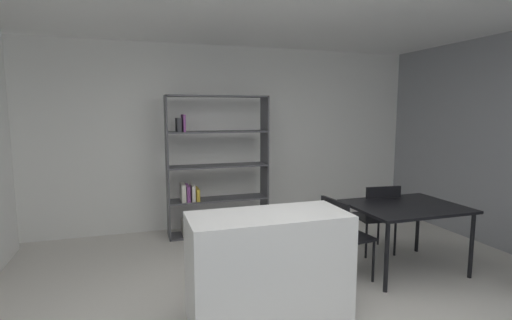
{
  "coord_description": "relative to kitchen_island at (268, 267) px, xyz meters",
  "views": [
    {
      "loc": [
        -1.16,
        -2.74,
        1.77
      ],
      "look_at": [
        0.08,
        1.14,
        1.25
      ],
      "focal_mm": 26.77,
      "sensor_mm": 36.0,
      "label": 1
    }
  ],
  "objects": [
    {
      "name": "open_bookshelf",
      "position": [
        -0.02,
        2.38,
        0.48
      ],
      "size": [
        1.43,
        0.35,
        1.98
      ],
      "color": "#4C4C51",
      "rests_on": "ground_plane"
    },
    {
      "name": "dining_table",
      "position": [
        1.79,
        0.5,
        0.21
      ],
      "size": [
        1.18,
        0.93,
        0.74
      ],
      "color": "black",
      "rests_on": "ground_plane"
    },
    {
      "name": "dining_chair_far",
      "position": [
        1.78,
        0.98,
        0.06
      ],
      "size": [
        0.49,
        0.5,
        0.88
      ],
      "rotation": [
        0.0,
        0.0,
        3.04
      ],
      "color": "black",
      "rests_on": "ground_plane"
    },
    {
      "name": "back_partition",
      "position": [
        0.12,
        2.8,
        0.91
      ],
      "size": [
        6.63,
        0.06,
        2.73
      ],
      "primitive_type": "cube",
      "color": "white",
      "rests_on": "ground_plane"
    },
    {
      "name": "kitchen_island",
      "position": [
        0.0,
        0.0,
        0.0
      ],
      "size": [
        1.34,
        0.6,
        0.92
      ],
      "primitive_type": "cube",
      "color": "white",
      "rests_on": "ground_plane"
    },
    {
      "name": "dining_chair_island_side",
      "position": [
        0.99,
        0.49,
        0.07
      ],
      "size": [
        0.46,
        0.5,
        0.87
      ],
      "rotation": [
        0.0,
        0.0,
        1.69
      ],
      "color": "black",
      "rests_on": "ground_plane"
    }
  ]
}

